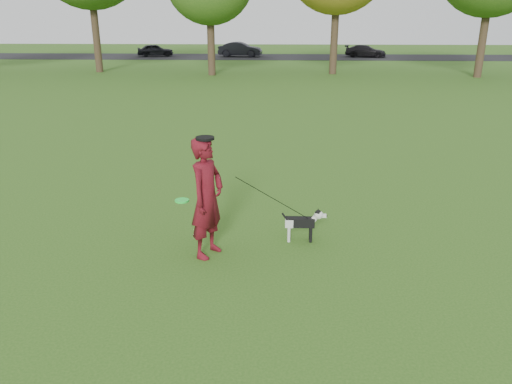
{
  "coord_description": "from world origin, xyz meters",
  "views": [
    {
      "loc": [
        0.29,
        -7.85,
        3.85
      ],
      "look_at": [
        -0.05,
        0.21,
        0.95
      ],
      "focal_mm": 35.0,
      "sensor_mm": 36.0,
      "label": 1
    }
  ],
  "objects_px": {
    "car_left": "(155,50)",
    "car_mid": "(240,49)",
    "car_right": "(365,51)",
    "dog": "(304,221)",
    "man": "(207,198)"
  },
  "relations": [
    {
      "from": "car_right",
      "to": "man",
      "type": "bearing_deg",
      "value": -179.13
    },
    {
      "from": "man",
      "to": "car_right",
      "type": "xyz_separation_m",
      "value": [
        9.2,
        40.28,
        -0.45
      ]
    },
    {
      "from": "car_left",
      "to": "car_right",
      "type": "bearing_deg",
      "value": -105.27
    },
    {
      "from": "man",
      "to": "car_right",
      "type": "relative_size",
      "value": 0.54
    },
    {
      "from": "car_mid",
      "to": "car_right",
      "type": "relative_size",
      "value": 1.07
    },
    {
      "from": "car_mid",
      "to": "car_right",
      "type": "distance_m",
      "value": 11.55
    },
    {
      "from": "dog",
      "to": "car_right",
      "type": "distance_m",
      "value": 40.42
    },
    {
      "from": "man",
      "to": "car_mid",
      "type": "xyz_separation_m",
      "value": [
        -2.35,
        40.28,
        -0.34
      ]
    },
    {
      "from": "dog",
      "to": "car_mid",
      "type": "height_order",
      "value": "car_mid"
    },
    {
      "from": "car_mid",
      "to": "car_left",
      "type": "bearing_deg",
      "value": 97.09
    },
    {
      "from": "car_left",
      "to": "man",
      "type": "bearing_deg",
      "value": 179.08
    },
    {
      "from": "car_left",
      "to": "car_mid",
      "type": "bearing_deg",
      "value": -105.27
    },
    {
      "from": "dog",
      "to": "car_right",
      "type": "bearing_deg",
      "value": 79.19
    },
    {
      "from": "man",
      "to": "dog",
      "type": "bearing_deg",
      "value": -45.58
    },
    {
      "from": "dog",
      "to": "car_left",
      "type": "xyz_separation_m",
      "value": [
        -11.92,
        39.7,
        0.21
      ]
    }
  ]
}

